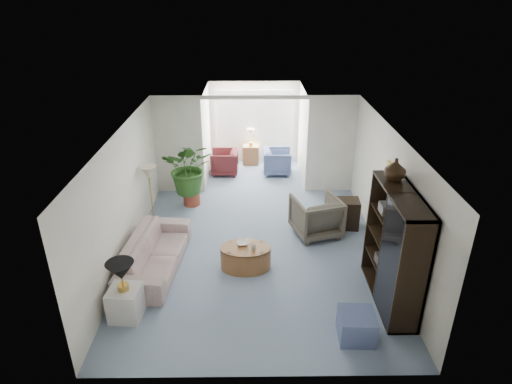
{
  "coord_description": "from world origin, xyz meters",
  "views": [
    {
      "loc": [
        -0.09,
        -7.33,
        4.87
      ],
      "look_at": [
        0.0,
        0.6,
        1.1
      ],
      "focal_mm": 30.66,
      "sensor_mm": 36.0,
      "label": 1
    }
  ],
  "objects_px": {
    "sunroom_chair_blue": "(277,162)",
    "sunroom_table": "(251,155)",
    "side_table_dark": "(346,213)",
    "coffee_bowl": "(243,243)",
    "wingback_chair": "(316,216)",
    "ottoman": "(357,326)",
    "floor_lamp": "(148,172)",
    "plant_pot": "(192,198)",
    "framed_picture": "(392,178)",
    "end_table": "(126,303)",
    "coffee_cup": "(254,248)",
    "sofa": "(155,253)",
    "sunroom_chair_maroon": "(224,162)",
    "coffee_table": "(246,257)",
    "table_lamp": "(121,271)",
    "cabinet_urn": "(395,169)",
    "entertainment_cabinet": "(395,248)"
  },
  "relations": [
    {
      "from": "wingback_chair",
      "to": "plant_pot",
      "type": "distance_m",
      "value": 3.18
    },
    {
      "from": "floor_lamp",
      "to": "coffee_cup",
      "type": "distance_m",
      "value": 2.97
    },
    {
      "from": "sofa",
      "to": "coffee_table",
      "type": "bearing_deg",
      "value": -85.47
    },
    {
      "from": "side_table_dark",
      "to": "wingback_chair",
      "type": "bearing_deg",
      "value": -156.8
    },
    {
      "from": "end_table",
      "to": "table_lamp",
      "type": "relative_size",
      "value": 1.22
    },
    {
      "from": "cabinet_urn",
      "to": "plant_pot",
      "type": "xyz_separation_m",
      "value": [
        -3.78,
        3.08,
        -2.02
      ]
    },
    {
      "from": "floor_lamp",
      "to": "plant_pot",
      "type": "xyz_separation_m",
      "value": [
        0.74,
        0.96,
        -1.09
      ]
    },
    {
      "from": "coffee_table",
      "to": "coffee_cup",
      "type": "distance_m",
      "value": 0.33
    },
    {
      "from": "sunroom_chair_blue",
      "to": "sunroom_table",
      "type": "distance_m",
      "value": 1.06
    },
    {
      "from": "wingback_chair",
      "to": "sunroom_chair_blue",
      "type": "height_order",
      "value": "wingback_chair"
    },
    {
      "from": "cabinet_urn",
      "to": "framed_picture",
      "type": "bearing_deg",
      "value": 72.77
    },
    {
      "from": "side_table_dark",
      "to": "ottoman",
      "type": "bearing_deg",
      "value": -98.3
    },
    {
      "from": "sunroom_chair_blue",
      "to": "sunroom_table",
      "type": "relative_size",
      "value": 1.37
    },
    {
      "from": "sunroom_table",
      "to": "plant_pot",
      "type": "bearing_deg",
      "value": -118.28
    },
    {
      "from": "wingback_chair",
      "to": "sunroom_chair_maroon",
      "type": "height_order",
      "value": "wingback_chair"
    },
    {
      "from": "coffee_table",
      "to": "cabinet_urn",
      "type": "bearing_deg",
      "value": -9.65
    },
    {
      "from": "end_table",
      "to": "coffee_bowl",
      "type": "relative_size",
      "value": 2.39
    },
    {
      "from": "cabinet_urn",
      "to": "plant_pot",
      "type": "bearing_deg",
      "value": 140.86
    },
    {
      "from": "sunroom_chair_blue",
      "to": "coffee_cup",
      "type": "bearing_deg",
      "value": 172.53
    },
    {
      "from": "sunroom_chair_blue",
      "to": "sunroom_chair_maroon",
      "type": "relative_size",
      "value": 1.03
    },
    {
      "from": "wingback_chair",
      "to": "cabinet_urn",
      "type": "relative_size",
      "value": 2.6
    },
    {
      "from": "sunroom_chair_blue",
      "to": "coffee_table",
      "type": "bearing_deg",
      "value": 170.53
    },
    {
      "from": "floor_lamp",
      "to": "sunroom_table",
      "type": "relative_size",
      "value": 0.63
    },
    {
      "from": "sofa",
      "to": "end_table",
      "type": "distance_m",
      "value": 1.37
    },
    {
      "from": "end_table",
      "to": "ottoman",
      "type": "distance_m",
      "value": 3.63
    },
    {
      "from": "cabinet_urn",
      "to": "plant_pot",
      "type": "relative_size",
      "value": 0.91
    },
    {
      "from": "framed_picture",
      "to": "cabinet_urn",
      "type": "relative_size",
      "value": 1.37
    },
    {
      "from": "side_table_dark",
      "to": "coffee_bowl",
      "type": "bearing_deg",
      "value": -147.35
    },
    {
      "from": "table_lamp",
      "to": "wingback_chair",
      "type": "height_order",
      "value": "table_lamp"
    },
    {
      "from": "coffee_bowl",
      "to": "sunroom_table",
      "type": "xyz_separation_m",
      "value": [
        0.15,
        5.25,
        -0.19
      ]
    },
    {
      "from": "coffee_cup",
      "to": "side_table_dark",
      "type": "bearing_deg",
      "value": 38.72
    },
    {
      "from": "table_lamp",
      "to": "sunroom_chair_blue",
      "type": "xyz_separation_m",
      "value": [
        2.75,
        5.93,
        -0.53
      ]
    },
    {
      "from": "sofa",
      "to": "wingback_chair",
      "type": "relative_size",
      "value": 2.39
    },
    {
      "from": "side_table_dark",
      "to": "ottoman",
      "type": "height_order",
      "value": "side_table_dark"
    },
    {
      "from": "ottoman",
      "to": "sunroom_table",
      "type": "distance_m",
      "value": 7.35
    },
    {
      "from": "end_table",
      "to": "side_table_dark",
      "type": "relative_size",
      "value": 0.82
    },
    {
      "from": "framed_picture",
      "to": "coffee_table",
      "type": "distance_m",
      "value": 3.07
    },
    {
      "from": "sofa",
      "to": "side_table_dark",
      "type": "height_order",
      "value": "sofa"
    },
    {
      "from": "framed_picture",
      "to": "entertainment_cabinet",
      "type": "bearing_deg",
      "value": -100.5
    },
    {
      "from": "wingback_chair",
      "to": "ottoman",
      "type": "xyz_separation_m",
      "value": [
        0.21,
        -3.07,
        -0.22
      ]
    },
    {
      "from": "coffee_table",
      "to": "sunroom_chair_blue",
      "type": "relative_size",
      "value": 1.22
    },
    {
      "from": "table_lamp",
      "to": "floor_lamp",
      "type": "relative_size",
      "value": 1.22
    },
    {
      "from": "framed_picture",
      "to": "ottoman",
      "type": "height_order",
      "value": "framed_picture"
    },
    {
      "from": "framed_picture",
      "to": "floor_lamp",
      "type": "xyz_separation_m",
      "value": [
        -4.75,
        1.38,
        -0.45
      ]
    },
    {
      "from": "wingback_chair",
      "to": "side_table_dark",
      "type": "bearing_deg",
      "value": -173.18
    },
    {
      "from": "sofa",
      "to": "end_table",
      "type": "height_order",
      "value": "sofa"
    },
    {
      "from": "floor_lamp",
      "to": "plant_pot",
      "type": "height_order",
      "value": "floor_lamp"
    },
    {
      "from": "sunroom_chair_blue",
      "to": "sunroom_table",
      "type": "bearing_deg",
      "value": 46.03
    },
    {
      "from": "sunroom_chair_maroon",
      "to": "sunroom_table",
      "type": "bearing_deg",
      "value": 136.03
    },
    {
      "from": "table_lamp",
      "to": "floor_lamp",
      "type": "xyz_separation_m",
      "value": [
        -0.18,
        3.04,
        0.36
      ]
    }
  ]
}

